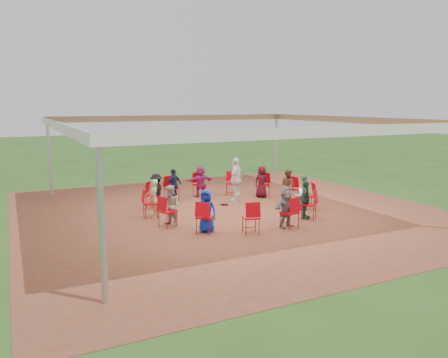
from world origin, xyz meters
name	(u,v)px	position (x,y,z in m)	size (l,w,h in m)	color
ground	(230,211)	(0.00, 0.00, 0.00)	(80.00, 80.00, 0.00)	#264D18
dirt_patch	(230,211)	(0.00, 0.00, 0.01)	(13.00, 13.00, 0.00)	brown
tent	(230,139)	(0.00, 0.00, 2.37)	(10.33, 10.33, 3.00)	#B2B2B7
chair_0	(308,196)	(2.41, -0.94, 0.45)	(0.42, 0.44, 0.90)	#BA000B
chair_1	(290,189)	(2.57, 0.29, 0.45)	(0.42, 0.44, 0.90)	#BA000B
chair_2	(263,185)	(2.14, 1.45, 0.45)	(0.42, 0.44, 0.90)	#BA000B
chair_3	(231,183)	(1.22, 2.28, 0.45)	(0.42, 0.44, 0.90)	#BA000B
chair_4	(199,185)	(0.02, 2.59, 0.45)	(0.42, 0.44, 0.90)	#BA000B
chair_5	(172,189)	(-1.18, 2.30, 0.45)	(0.42, 0.44, 0.90)	#BA000B
chair_6	(153,195)	(-2.12, 1.49, 0.45)	(0.42, 0.44, 0.90)	#BA000B
chair_7	(150,203)	(-2.57, 0.34, 0.45)	(0.42, 0.44, 0.90)	#BA000B
chair_8	(168,212)	(-2.43, -0.90, 0.45)	(0.42, 0.44, 0.90)	#BA000B
chair_9	(205,217)	(-1.73, -1.92, 0.45)	(0.42, 0.44, 0.90)	#BA000B
chair_10	(251,217)	(-0.64, -2.51, 0.45)	(0.42, 0.44, 0.90)	#BA000B
chair_11	(290,213)	(0.60, -2.52, 0.45)	(0.42, 0.44, 0.90)	#BA000B
chair_12	(309,205)	(1.70, -1.95, 0.45)	(0.42, 0.44, 0.90)	#BA000B
person_seated_0	(304,192)	(2.30, -0.90, 0.60)	(0.43, 0.28, 1.18)	#254F37
person_seated_1	(288,186)	(2.45, 0.27, 0.60)	(0.57, 0.33, 1.18)	brown
person_seated_2	(262,182)	(2.04, 1.38, 0.60)	(0.58, 0.32, 1.18)	#3B0812
person_seated_3	(200,181)	(0.02, 2.47, 0.60)	(1.09, 0.41, 1.18)	#9C1E5F
person_seated_4	(174,185)	(-1.13, 2.20, 0.60)	(0.69, 0.35, 1.18)	#141B3C
person_seated_5	(157,191)	(-2.02, 1.42, 0.60)	(0.76, 0.38, 1.18)	black
person_seated_6	(154,198)	(-2.45, 0.32, 0.60)	(0.43, 0.28, 1.18)	tan
person_seated_7	(171,206)	(-2.32, -0.85, 0.60)	(0.57, 0.33, 1.18)	#A59E93
person_seated_8	(206,211)	(-1.65, -1.83, 0.60)	(0.58, 0.32, 1.18)	#102EB1
person_seated_9	(286,207)	(0.57, -2.40, 0.60)	(1.09, 0.41, 1.18)	slate
person_seated_10	(305,200)	(1.62, -1.86, 0.60)	(0.69, 0.35, 1.18)	#254F37
standing_person	(236,179)	(0.88, 1.21, 0.80)	(0.93, 0.48, 1.59)	white
cable_coil	(225,205)	(0.22, 0.83, 0.02)	(0.35, 0.35, 0.03)	black
laptop	(300,193)	(2.15, -0.84, 0.57)	(0.38, 0.42, 0.24)	#B7B7BC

